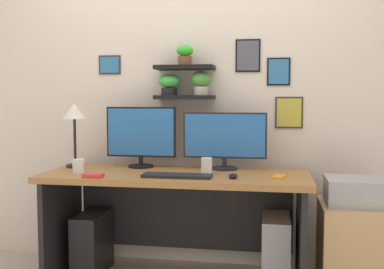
# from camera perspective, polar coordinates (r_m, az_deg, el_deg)

# --- Properties ---
(back_wall_assembly) EXTENTS (4.40, 0.24, 2.70)m
(back_wall_assembly) POSITION_cam_1_polar(r_m,az_deg,el_deg) (3.53, -0.49, 6.09)
(back_wall_assembly) COLOR beige
(back_wall_assembly) RESTS_ON ground
(desk) EXTENTS (1.77, 0.68, 0.75)m
(desk) POSITION_cam_1_polar(r_m,az_deg,el_deg) (3.24, -1.74, -8.13)
(desk) COLOR #9E6B38
(desk) RESTS_ON ground
(monitor_left) EXTENTS (0.51, 0.18, 0.44)m
(monitor_left) POSITION_cam_1_polar(r_m,az_deg,el_deg) (3.40, -6.24, -0.11)
(monitor_left) COLOR black
(monitor_left) RESTS_ON desk
(monitor_right) EXTENTS (0.59, 0.18, 0.40)m
(monitor_right) POSITION_cam_1_polar(r_m,az_deg,el_deg) (3.28, 4.01, -0.51)
(monitor_right) COLOR black
(monitor_right) RESTS_ON desk
(keyboard) EXTENTS (0.44, 0.14, 0.02)m
(keyboard) POSITION_cam_1_polar(r_m,az_deg,el_deg) (2.97, -1.84, -5.04)
(keyboard) COLOR black
(keyboard) RESTS_ON desk
(computer_mouse) EXTENTS (0.06, 0.09, 0.03)m
(computer_mouse) POSITION_cam_1_polar(r_m,az_deg,el_deg) (2.94, 5.03, -5.06)
(computer_mouse) COLOR black
(computer_mouse) RESTS_ON desk
(desk_lamp) EXTENTS (0.17, 0.17, 0.47)m
(desk_lamp) POSITION_cam_1_polar(r_m,az_deg,el_deg) (3.47, -14.14, 2.06)
(desk_lamp) COLOR black
(desk_lamp) RESTS_ON desk
(cell_phone) EXTENTS (0.10, 0.15, 0.01)m
(cell_phone) POSITION_cam_1_polar(r_m,az_deg,el_deg) (3.02, 10.56, -5.06)
(cell_phone) COLOR orange
(cell_phone) RESTS_ON desk
(coffee_mug) EXTENTS (0.08, 0.08, 0.09)m
(coffee_mug) POSITION_cam_1_polar(r_m,az_deg,el_deg) (3.24, -13.66, -3.74)
(coffee_mug) COLOR white
(coffee_mug) RESTS_ON desk
(scissors_tray) EXTENTS (0.12, 0.08, 0.02)m
(scissors_tray) POSITION_cam_1_polar(r_m,az_deg,el_deg) (3.03, -11.95, -4.92)
(scissors_tray) COLOR red
(scissors_tray) RESTS_ON desk
(water_cup) EXTENTS (0.07, 0.07, 0.11)m
(water_cup) POSITION_cam_1_polar(r_m,az_deg,el_deg) (3.08, 1.80, -3.85)
(water_cup) COLOR white
(water_cup) RESTS_ON desk
(drawer_cabinet) EXTENTS (0.44, 0.50, 0.58)m
(drawer_cabinet) POSITION_cam_1_polar(r_m,az_deg,el_deg) (3.25, 19.24, -13.03)
(drawer_cabinet) COLOR tan
(drawer_cabinet) RESTS_ON ground
(printer) EXTENTS (0.38, 0.34, 0.17)m
(printer) POSITION_cam_1_polar(r_m,az_deg,el_deg) (3.16, 19.41, -6.56)
(printer) COLOR #9E9EA3
(printer) RESTS_ON drawer_cabinet
(computer_tower_left) EXTENTS (0.18, 0.40, 0.44)m
(computer_tower_left) POSITION_cam_1_polar(r_m,az_deg,el_deg) (3.50, -12.02, -12.79)
(computer_tower_left) COLOR black
(computer_tower_left) RESTS_ON ground
(computer_tower_right) EXTENTS (0.18, 0.40, 0.47)m
(computer_tower_right) POSITION_cam_1_polar(r_m,az_deg,el_deg) (3.25, 10.19, -13.82)
(computer_tower_right) COLOR #99999E
(computer_tower_right) RESTS_ON ground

